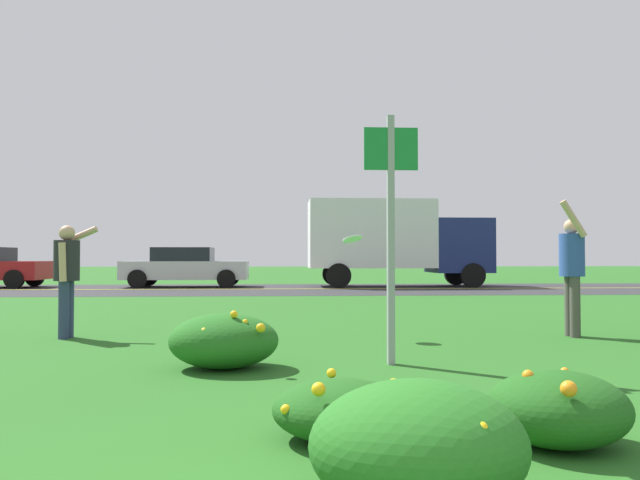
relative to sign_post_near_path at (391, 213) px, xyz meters
The scene contains 13 objects.
ground_plane 5.15m from the sign_post_near_path, 100.35° to the left, with size 120.00×120.00×0.00m, color #26601E.
highway_strip 15.08m from the sign_post_near_path, 93.37° to the left, with size 120.00×7.60×0.01m, color #2D2D30.
highway_center_stripe 15.08m from the sign_post_near_path, 93.37° to the left, with size 120.00×0.16×0.00m, color yellow.
daylily_clump_mid_left 2.14m from the sign_post_near_path, behind, with size 1.09×0.94×0.59m.
daylily_clump_mid_center 3.03m from the sign_post_near_path, 106.43° to the right, with size 0.84×0.78×0.41m.
daylily_clump_front_center 3.14m from the sign_post_near_path, 79.94° to the right, with size 0.83×0.77×0.45m.
daylily_clump_front_right 3.91m from the sign_post_near_path, 98.15° to the right, with size 0.96×0.84×0.56m.
sign_post_near_path is the anchor object (origin of this frame).
person_thrower_dark_shirt 4.71m from the sign_post_near_path, 150.40° to the left, with size 0.53×0.49×1.54m.
person_catcher_blue_shirt 3.59m from the sign_post_near_path, 35.24° to the left, with size 0.42×0.49×1.89m.
frisbee_white 2.21m from the sign_post_near_path, 93.96° to the left, with size 0.29×0.27×0.16m.
car_silver_center_left 17.35m from the sign_post_near_path, 105.69° to the left, with size 4.50×2.00×1.45m.
box_truck_navy 16.96m from the sign_post_near_path, 79.63° to the left, with size 6.70×2.46×3.20m.
Camera 1 is at (-0.23, -1.05, 1.11)m, focal length 34.88 mm.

